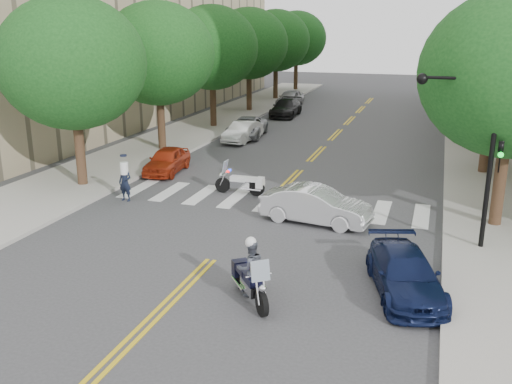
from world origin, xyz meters
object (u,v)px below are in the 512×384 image
at_px(motorcycle_police, 250,272).
at_px(sedan_blue, 405,274).
at_px(officer_standing, 125,182).
at_px(convertible, 316,205).
at_px(motorcycle_parked, 244,183).

distance_m(motorcycle_police, sedan_blue, 4.31).
distance_m(officer_standing, convertible, 8.22).
xyz_separation_m(motorcycle_parked, officer_standing, (-4.46, -2.40, 0.29)).
height_order(officer_standing, sedan_blue, officer_standing).
bearing_deg(officer_standing, convertible, 3.67).
distance_m(motorcycle_parked, sedan_blue, 10.59).
relative_size(convertible, sedan_blue, 1.00).
height_order(convertible, sedan_blue, convertible).
distance_m(motorcycle_police, motorcycle_parked, 9.93).
relative_size(motorcycle_police, officer_standing, 1.22).
relative_size(motorcycle_parked, officer_standing, 1.41).
xyz_separation_m(motorcycle_police, motorcycle_parked, (-3.40, 9.33, -0.32)).
bearing_deg(officer_standing, motorcycle_parked, 33.53).
height_order(motorcycle_parked, sedan_blue, motorcycle_parked).
relative_size(motorcycle_parked, convertible, 0.55).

